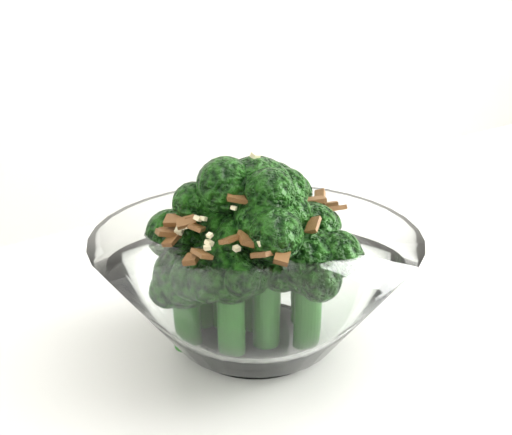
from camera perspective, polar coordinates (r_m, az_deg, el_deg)
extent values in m
cylinder|color=white|center=(1.13, 19.07, -13.63)|extent=(0.04, 0.04, 0.71)
cylinder|color=white|center=(0.43, 0.00, -9.65)|extent=(0.08, 0.08, 0.01)
cylinder|color=#1D5215|center=(0.41, -5.55, -8.10)|extent=(0.02, 0.02, 0.03)
sphere|color=#16490D|center=(0.39, -5.68, -4.77)|extent=(0.04, 0.04, 0.04)
cylinder|color=#1D5215|center=(0.43, 3.89, -5.40)|extent=(0.02, 0.02, 0.05)
sphere|color=#16490D|center=(0.41, 4.01, -1.12)|extent=(0.04, 0.04, 0.04)
cylinder|color=#1D5215|center=(0.40, 0.85, -6.46)|extent=(0.02, 0.02, 0.06)
sphere|color=#16490D|center=(0.38, 0.88, -1.00)|extent=(0.04, 0.04, 0.04)
cylinder|color=#1D5215|center=(0.40, 4.16, -7.69)|extent=(0.02, 0.02, 0.04)
sphere|color=#16490D|center=(0.39, 4.28, -3.55)|extent=(0.04, 0.04, 0.04)
cylinder|color=#1D5215|center=(0.45, 3.81, -4.67)|extent=(0.02, 0.02, 0.04)
sphere|color=#16490D|center=(0.44, 3.89, -1.57)|extent=(0.03, 0.03, 0.03)
cylinder|color=#1D5215|center=(0.42, -2.58, -4.78)|extent=(0.02, 0.02, 0.06)
sphere|color=#16490D|center=(0.40, -2.68, 0.73)|extent=(0.04, 0.04, 0.04)
cylinder|color=#1D5215|center=(0.42, -4.40, -5.78)|extent=(0.02, 0.02, 0.05)
sphere|color=#16490D|center=(0.41, -4.52, -1.60)|extent=(0.04, 0.04, 0.04)
cylinder|color=#1D5215|center=(0.43, 1.02, -3.70)|extent=(0.02, 0.02, 0.07)
sphere|color=#16490D|center=(0.42, 1.06, 1.78)|extent=(0.04, 0.04, 0.04)
cylinder|color=#1D5215|center=(0.41, 0.00, -4.47)|extent=(0.02, 0.02, 0.07)
sphere|color=#16490D|center=(0.39, 0.00, 1.78)|extent=(0.04, 0.04, 0.04)
cylinder|color=#1D5215|center=(0.39, -2.00, -8.34)|extent=(0.02, 0.02, 0.04)
sphere|color=#16490D|center=(0.38, -2.06, -4.32)|extent=(0.04, 0.04, 0.04)
cylinder|color=#1D5215|center=(0.45, -0.80, -4.42)|extent=(0.02, 0.02, 0.04)
sphere|color=#16490D|center=(0.44, -0.82, -1.22)|extent=(0.03, 0.03, 0.03)
cube|color=brown|center=(0.36, 0.52, -2.95)|extent=(0.01, 0.01, 0.01)
cube|color=brown|center=(0.41, 1.12, 3.32)|extent=(0.01, 0.01, 0.01)
cube|color=brown|center=(0.42, 5.13, 1.62)|extent=(0.01, 0.01, 0.01)
cube|color=brown|center=(0.43, -2.91, 2.37)|extent=(0.01, 0.02, 0.01)
cube|color=brown|center=(0.42, 1.50, 2.54)|extent=(0.01, 0.01, 0.01)
cube|color=brown|center=(0.36, 2.10, -3.16)|extent=(0.01, 0.01, 0.01)
cube|color=brown|center=(0.45, -0.65, 1.49)|extent=(0.01, 0.01, 0.00)
cube|color=brown|center=(0.44, -0.16, 2.13)|extent=(0.01, 0.01, 0.01)
cube|color=brown|center=(0.38, -4.77, -0.80)|extent=(0.01, 0.01, 0.01)
cube|color=brown|center=(0.41, -2.25, 2.89)|extent=(0.01, 0.01, 0.01)
cube|color=brown|center=(0.44, 4.01, 1.22)|extent=(0.01, 0.01, 0.00)
cube|color=brown|center=(0.38, 4.58, -0.61)|extent=(0.01, 0.01, 0.01)
cube|color=brown|center=(0.37, -5.19, -3.31)|extent=(0.01, 0.01, 0.00)
cube|color=brown|center=(0.39, -5.29, -0.02)|extent=(0.01, 0.01, 0.01)
cube|color=brown|center=(0.39, -7.01, -1.27)|extent=(0.01, 0.01, 0.01)
cube|color=brown|center=(0.39, -6.36, -0.22)|extent=(0.02, 0.01, 0.01)
cube|color=brown|center=(0.40, -4.36, 1.51)|extent=(0.01, 0.01, 0.01)
cube|color=brown|center=(0.39, -6.95, -1.03)|extent=(0.01, 0.01, 0.00)
cube|color=brown|center=(0.38, -6.81, -1.82)|extent=(0.01, 0.01, 0.00)
cube|color=brown|center=(0.36, -4.36, -2.92)|extent=(0.01, 0.01, 0.00)
cube|color=brown|center=(0.43, 3.33, 1.88)|extent=(0.01, 0.01, 0.01)
cube|color=brown|center=(0.36, 0.61, -1.35)|extent=(0.01, 0.01, 0.01)
cube|color=brown|center=(0.43, 5.73, 1.04)|extent=(0.01, 0.01, 0.00)
cube|color=brown|center=(0.38, -5.64, -0.36)|extent=(0.01, 0.01, 0.01)
cube|color=brown|center=(0.37, -1.53, 1.59)|extent=(0.01, 0.01, 0.01)
cube|color=brown|center=(0.41, -3.83, 2.60)|extent=(0.01, 0.01, 0.00)
cube|color=brown|center=(0.41, 4.72, 1.39)|extent=(0.01, 0.01, 0.00)
cube|color=brown|center=(0.36, -0.78, -1.72)|extent=(0.01, 0.01, 0.01)
cube|color=brown|center=(0.36, -1.99, -1.74)|extent=(0.01, 0.01, 0.01)
cube|color=brown|center=(0.41, 6.41, 0.74)|extent=(0.01, 0.01, 0.00)
cube|color=brown|center=(0.40, -7.01, -0.66)|extent=(0.01, 0.01, 0.01)
cube|color=brown|center=(0.40, -6.16, -0.07)|extent=(0.01, 0.01, 0.01)
cube|color=brown|center=(0.41, -2.21, 3.46)|extent=(0.01, 0.01, 0.01)
cube|color=brown|center=(0.39, 1.26, 3.23)|extent=(0.01, 0.01, 0.00)
cube|color=beige|center=(0.43, -3.15, 2.02)|extent=(0.01, 0.01, 0.01)
cube|color=beige|center=(0.37, -1.79, 0.77)|extent=(0.00, 0.00, 0.00)
cube|color=beige|center=(0.38, -4.68, -0.07)|extent=(0.01, 0.01, 0.00)
cube|color=beige|center=(0.38, -6.16, -1.05)|extent=(0.01, 0.01, 0.00)
cube|color=beige|center=(0.36, -3.93, -2.44)|extent=(0.00, 0.00, 0.00)
cube|color=beige|center=(0.41, -1.80, 3.23)|extent=(0.00, 0.00, 0.00)
cube|color=beige|center=(0.36, 0.42, -2.00)|extent=(0.01, 0.00, 0.00)
cube|color=beige|center=(0.41, -1.74, 3.70)|extent=(0.00, 0.00, 0.00)
cube|color=beige|center=(0.38, -5.72, -0.67)|extent=(0.01, 0.01, 0.00)
cube|color=beige|center=(0.42, -2.24, 2.88)|extent=(0.00, 0.00, 0.00)
cube|color=beige|center=(0.36, -3.78, -2.04)|extent=(0.01, 0.00, 0.00)
cube|color=beige|center=(0.36, -3.73, -1.43)|extent=(0.00, 0.00, 0.00)
cube|color=beige|center=(0.39, -5.41, 0.20)|extent=(0.01, 0.01, 0.00)
cube|color=beige|center=(0.43, -1.98, 2.87)|extent=(0.00, 0.00, 0.00)
cube|color=beige|center=(0.39, -0.06, 4.94)|extent=(0.01, 0.01, 0.00)
cube|color=beige|center=(0.43, 3.93, 2.19)|extent=(0.00, 0.00, 0.00)
cube|color=beige|center=(0.38, -4.23, -0.09)|extent=(0.00, 0.00, 0.00)
cube|color=beige|center=(0.42, -2.17, 2.77)|extent=(0.01, 0.01, 0.00)
cube|color=beige|center=(0.36, -1.57, -2.48)|extent=(0.00, 0.00, 0.00)
cube|color=beige|center=(0.40, -4.90, 1.83)|extent=(0.00, 0.01, 0.00)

